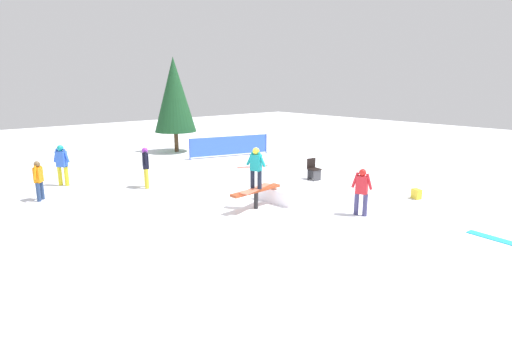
# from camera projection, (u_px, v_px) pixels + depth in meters

# --- Properties ---
(ground_plane) EXTENTS (60.00, 60.00, 0.00)m
(ground_plane) POSITION_uv_depth(u_px,v_px,m) (256.00, 208.00, 12.70)
(ground_plane) COLOR white
(rail_feature) EXTENTS (1.98, 0.42, 0.64)m
(rail_feature) POSITION_uv_depth(u_px,v_px,m) (256.00, 192.00, 12.58)
(rail_feature) COLOR black
(rail_feature) RESTS_ON ground
(snow_kicker_ramp) EXTENTS (1.90, 1.62, 0.48)m
(snow_kicker_ramp) POSITION_uv_depth(u_px,v_px,m) (290.00, 191.00, 13.78)
(snow_kicker_ramp) COLOR white
(snow_kicker_ramp) RESTS_ON ground
(main_rider_on_rail) EXTENTS (1.52, 0.71, 1.32)m
(main_rider_on_rail) POSITION_uv_depth(u_px,v_px,m) (256.00, 169.00, 12.42)
(main_rider_on_rail) COLOR #E56C4F
(main_rider_on_rail) RESTS_ON rail_feature
(bystander_orange) EXTENTS (0.44, 0.53, 1.36)m
(bystander_orange) POSITION_uv_depth(u_px,v_px,m) (39.00, 179.00, 13.41)
(bystander_orange) COLOR navy
(bystander_orange) RESTS_ON ground
(bystander_red) EXTENTS (0.31, 0.62, 1.43)m
(bystander_red) POSITION_uv_depth(u_px,v_px,m) (362.00, 190.00, 11.88)
(bystander_red) COLOR #3F3C6E
(bystander_red) RESTS_ON ground
(bystander_blue) EXTENTS (0.49, 0.63, 1.59)m
(bystander_blue) POSITION_uv_depth(u_px,v_px,m) (62.00, 163.00, 15.33)
(bystander_blue) COLOR gold
(bystander_blue) RESTS_ON ground
(bystander_black) EXTENTS (0.32, 0.62, 1.55)m
(bystander_black) POSITION_uv_depth(u_px,v_px,m) (146.00, 165.00, 15.01)
(bystander_black) COLOR gold
(bystander_black) RESTS_ON ground
(loose_snowboard_coral) EXTENTS (1.49, 0.82, 0.02)m
(loose_snowboard_coral) POSITION_uv_depth(u_px,v_px,m) (253.00, 167.00, 18.90)
(loose_snowboard_coral) COLOR #E76D58
(loose_snowboard_coral) RESTS_ON ground
(loose_snowboard_white) EXTENTS (1.40, 1.14, 0.02)m
(loose_snowboard_white) POSITION_uv_depth(u_px,v_px,m) (111.00, 258.00, 9.11)
(loose_snowboard_white) COLOR white
(loose_snowboard_white) RESTS_ON ground
(loose_snowboard_cyan) EXTENTS (0.37, 1.51, 0.02)m
(loose_snowboard_cyan) POSITION_uv_depth(u_px,v_px,m) (499.00, 240.00, 10.15)
(loose_snowboard_cyan) COLOR #23B7D5
(loose_snowboard_cyan) RESTS_ON ground
(folding_chair) EXTENTS (0.49, 0.49, 0.88)m
(folding_chair) POSITION_uv_depth(u_px,v_px,m) (313.00, 170.00, 16.34)
(folding_chair) COLOR #3F3F44
(folding_chair) RESTS_ON ground
(backpack_on_snow) EXTENTS (0.31, 0.36, 0.34)m
(backpack_on_snow) POSITION_uv_depth(u_px,v_px,m) (416.00, 194.00, 13.73)
(backpack_on_snow) COLOR yellow
(backpack_on_snow) RESTS_ON ground
(safety_fence) EXTENTS (4.29, 1.26, 1.10)m
(safety_fence) POSITION_uv_depth(u_px,v_px,m) (229.00, 146.00, 21.41)
(safety_fence) COLOR blue
(safety_fence) RESTS_ON ground
(pine_tree_near) EXTENTS (2.34, 2.34, 5.31)m
(pine_tree_near) POSITION_uv_depth(u_px,v_px,m) (174.00, 95.00, 22.33)
(pine_tree_near) COLOR #4C331E
(pine_tree_near) RESTS_ON ground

